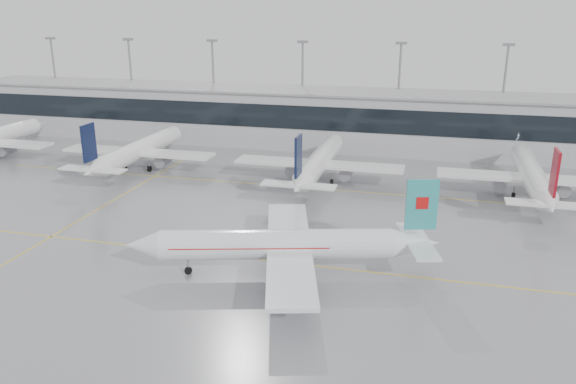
# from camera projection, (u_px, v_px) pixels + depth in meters

# --- Properties ---
(ground) EXTENTS (320.00, 320.00, 0.00)m
(ground) POSITION_uv_depth(u_px,v_px,m) (264.00, 260.00, 68.65)
(ground) COLOR gray
(ground) RESTS_ON ground
(taxi_line_main) EXTENTS (120.00, 0.25, 0.01)m
(taxi_line_main) POSITION_uv_depth(u_px,v_px,m) (264.00, 260.00, 68.65)
(taxi_line_main) COLOR gold
(taxi_line_main) RESTS_ON ground
(taxi_line_north) EXTENTS (120.00, 0.25, 0.01)m
(taxi_line_north) POSITION_uv_depth(u_px,v_px,m) (314.00, 188.00, 96.27)
(taxi_line_north) COLOR gold
(taxi_line_north) RESTS_ON ground
(taxi_line_cross) EXTENTS (0.25, 60.00, 0.01)m
(taxi_line_cross) POSITION_uv_depth(u_px,v_px,m) (111.00, 202.00, 89.59)
(taxi_line_cross) COLOR gold
(taxi_line_cross) RESTS_ON ground
(terminal) EXTENTS (180.00, 15.00, 12.00)m
(terminal) POSITION_uv_depth(u_px,v_px,m) (344.00, 120.00, 123.88)
(terminal) COLOR #A9AAAE
(terminal) RESTS_ON ground
(terminal_glass) EXTENTS (180.00, 0.20, 5.00)m
(terminal_glass) POSITION_uv_depth(u_px,v_px,m) (339.00, 119.00, 116.47)
(terminal_glass) COLOR black
(terminal_glass) RESTS_ON ground
(terminal_roof) EXTENTS (182.00, 16.00, 0.40)m
(terminal_roof) POSITION_uv_depth(u_px,v_px,m) (345.00, 92.00, 121.96)
(terminal_roof) COLOR gray
(terminal_roof) RESTS_ON ground
(light_masts) EXTENTS (156.40, 1.00, 22.60)m
(light_masts) POSITION_uv_depth(u_px,v_px,m) (350.00, 83.00, 127.13)
(light_masts) COLOR gray
(light_masts) RESTS_ON ground
(air_canada_jet) EXTENTS (35.60, 28.89, 11.30)m
(air_canada_jet) POSITION_uv_depth(u_px,v_px,m) (287.00, 245.00, 64.14)
(air_canada_jet) COLOR white
(air_canada_jet) RESTS_ON ground
(parked_jet_b) EXTENTS (29.64, 36.96, 11.72)m
(parked_jet_b) POSITION_uv_depth(u_px,v_px,m) (139.00, 150.00, 106.84)
(parked_jet_b) COLOR white
(parked_jet_b) RESTS_ON ground
(parked_jet_c) EXTENTS (29.64, 36.96, 11.72)m
(parked_jet_c) POSITION_uv_depth(u_px,v_px,m) (319.00, 162.00, 98.52)
(parked_jet_c) COLOR white
(parked_jet_c) RESTS_ON ground
(parked_jet_d) EXTENTS (29.64, 36.96, 11.72)m
(parked_jet_d) POSITION_uv_depth(u_px,v_px,m) (532.00, 176.00, 90.21)
(parked_jet_d) COLOR white
(parked_jet_d) RESTS_ON ground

